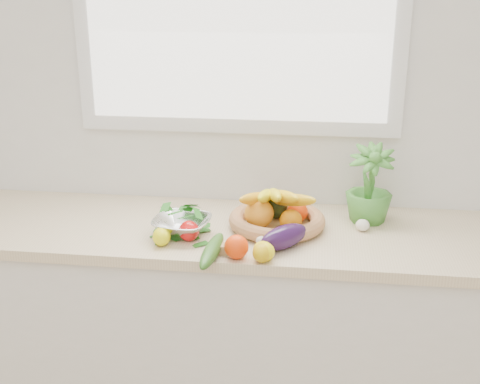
# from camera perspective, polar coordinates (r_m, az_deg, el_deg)

# --- Properties ---
(back_wall) EXTENTS (4.50, 0.02, 2.70)m
(back_wall) POSITION_cam_1_polar(r_m,az_deg,el_deg) (2.45, -0.19, 9.17)
(back_wall) COLOR white
(back_wall) RESTS_ON ground
(counter_cabinet) EXTENTS (2.20, 0.58, 0.86)m
(counter_cabinet) POSITION_cam_1_polar(r_m,az_deg,el_deg) (2.51, -1.10, -13.28)
(counter_cabinet) COLOR silver
(counter_cabinet) RESTS_ON ground
(countertop) EXTENTS (2.24, 0.62, 0.04)m
(countertop) POSITION_cam_1_polar(r_m,az_deg,el_deg) (2.30, -1.17, -3.78)
(countertop) COLOR beige
(countertop) RESTS_ON counter_cabinet
(orange_loose) EXTENTS (0.10, 0.10, 0.08)m
(orange_loose) POSITION_cam_1_polar(r_m,az_deg,el_deg) (2.02, -0.34, -5.23)
(orange_loose) COLOR #FF3E08
(orange_loose) RESTS_ON countertop
(lemon_a) EXTENTS (0.07, 0.09, 0.06)m
(lemon_a) POSITION_cam_1_polar(r_m,az_deg,el_deg) (2.14, -7.44, -4.21)
(lemon_a) COLOR #F1ED0D
(lemon_a) RESTS_ON countertop
(lemon_b) EXTENTS (0.07, 0.08, 0.07)m
(lemon_b) POSITION_cam_1_polar(r_m,az_deg,el_deg) (2.01, 2.13, -5.74)
(lemon_b) COLOR #DEAE0C
(lemon_b) RESTS_ON countertop
(lemon_c) EXTENTS (0.11, 0.11, 0.07)m
(lemon_c) POSITION_cam_1_polar(r_m,az_deg,el_deg) (2.01, 2.27, -5.63)
(lemon_c) COLOR yellow
(lemon_c) RESTS_ON countertop
(apple) EXTENTS (0.10, 0.10, 0.07)m
(apple) POSITION_cam_1_polar(r_m,az_deg,el_deg) (2.17, -4.87, -3.69)
(apple) COLOR red
(apple) RESTS_ON countertop
(ginger) EXTENTS (0.10, 0.04, 0.03)m
(ginger) POSITION_cam_1_polar(r_m,az_deg,el_deg) (2.07, -1.20, -5.44)
(ginger) COLOR tan
(ginger) RESTS_ON countertop
(garlic_a) EXTENTS (0.06, 0.06, 0.04)m
(garlic_a) POSITION_cam_1_polar(r_m,az_deg,el_deg) (2.25, 4.89, -3.28)
(garlic_a) COLOR white
(garlic_a) RESTS_ON countertop
(garlic_b) EXTENTS (0.05, 0.05, 0.04)m
(garlic_b) POSITION_cam_1_polar(r_m,az_deg,el_deg) (2.29, 11.54, -3.10)
(garlic_b) COLOR white
(garlic_b) RESTS_ON countertop
(garlic_c) EXTENTS (0.05, 0.05, 0.04)m
(garlic_c) POSITION_cam_1_polar(r_m,az_deg,el_deg) (2.12, 2.14, -4.67)
(garlic_c) COLOR white
(garlic_c) RESTS_ON countertop
(eggplant) EXTENTS (0.20, 0.21, 0.08)m
(eggplant) POSITION_cam_1_polar(r_m,az_deg,el_deg) (2.10, 4.23, -4.26)
(eggplant) COLOR #270F38
(eggplant) RESTS_ON countertop
(cucumber) EXTENTS (0.07, 0.28, 0.05)m
(cucumber) POSITION_cam_1_polar(r_m,az_deg,el_deg) (2.04, -2.67, -5.56)
(cucumber) COLOR #295318
(cucumber) RESTS_ON countertop
(radish) EXTENTS (0.04, 0.04, 0.03)m
(radish) POSITION_cam_1_polar(r_m,az_deg,el_deg) (2.03, -2.76, -5.94)
(radish) COLOR red
(radish) RESTS_ON countertop
(potted_herb) EXTENTS (0.18, 0.18, 0.32)m
(potted_herb) POSITION_cam_1_polar(r_m,az_deg,el_deg) (2.35, 12.17, 0.61)
(potted_herb) COLOR #469034
(potted_herb) RESTS_ON countertop
(fruit_basket) EXTENTS (0.43, 0.43, 0.19)m
(fruit_basket) POSITION_cam_1_polar(r_m,az_deg,el_deg) (2.27, 3.44, -2.17)
(fruit_basket) COLOR tan
(fruit_basket) RESTS_ON countertop
(colander_with_spinach) EXTENTS (0.24, 0.24, 0.11)m
(colander_with_spinach) POSITION_cam_1_polar(r_m,az_deg,el_deg) (2.21, -5.52, -2.71)
(colander_with_spinach) COLOR white
(colander_with_spinach) RESTS_ON countertop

